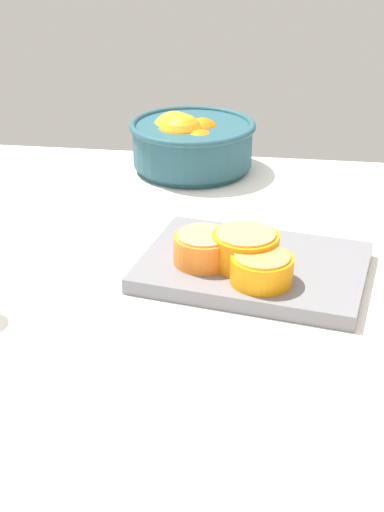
# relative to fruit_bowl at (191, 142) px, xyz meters

# --- Properties ---
(ground_plane) EXTENTS (1.37, 1.05, 0.03)m
(ground_plane) POSITION_rel_fruit_bowl_xyz_m (0.10, -0.44, -0.07)
(ground_plane) COLOR white
(fruit_bowl) EXTENTS (0.23, 0.23, 0.11)m
(fruit_bowl) POSITION_rel_fruit_bowl_xyz_m (0.00, 0.00, 0.00)
(fruit_bowl) COLOR #234C56
(fruit_bowl) RESTS_ON ground_plane
(cutting_board) EXTENTS (0.33, 0.26, 0.02)m
(cutting_board) POSITION_rel_fruit_bowl_xyz_m (0.14, -0.38, -0.04)
(cutting_board) COLOR slate
(cutting_board) RESTS_ON ground_plane
(orange_half_0) EXTENTS (0.08, 0.08, 0.04)m
(orange_half_0) POSITION_rel_fruit_bowl_xyz_m (0.15, -0.44, -0.01)
(orange_half_0) COLOR orange
(orange_half_0) RESTS_ON cutting_board
(orange_half_1) EXTENTS (0.09, 0.09, 0.05)m
(orange_half_1) POSITION_rel_fruit_bowl_xyz_m (0.13, -0.40, -0.01)
(orange_half_1) COLOR orange
(orange_half_1) RESTS_ON cutting_board
(orange_half_2) EXTENTS (0.08, 0.08, 0.04)m
(orange_half_2) POSITION_rel_fruit_bowl_xyz_m (0.07, -0.40, -0.01)
(orange_half_2) COLOR orange
(orange_half_2) RESTS_ON cutting_board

